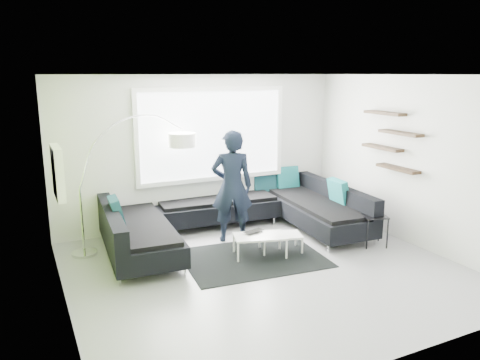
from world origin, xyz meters
The scene contains 9 objects.
ground centered at (0.00, 0.00, 0.00)m, with size 5.50×5.50×0.00m, color gray.
room_shell centered at (0.04, 0.21, 1.81)m, with size 5.54×5.04×2.82m.
sectional_sofa centered at (0.14, 1.46, 0.41)m, with size 4.49×2.96×0.93m.
rug centered at (0.04, 0.47, 0.01)m, with size 2.13×1.55×0.01m, color black.
coffee_table centered at (0.37, 0.53, 0.17)m, with size 1.04×0.60×0.34m, color white.
arc_lamp centered at (-2.31, 1.78, 1.09)m, with size 2.02×0.58×2.17m, color white, non-canonical shape.
side_table centered at (2.11, 0.10, 0.26)m, with size 0.38×0.38×0.52m, color black.
person centered at (0.09, 1.36, 0.96)m, with size 0.81×0.67×1.91m, color black.
laptop centered at (0.17, 0.63, 0.35)m, with size 0.40×0.32×0.03m, color black.
Camera 1 is at (-3.14, -5.60, 2.82)m, focal length 35.00 mm.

